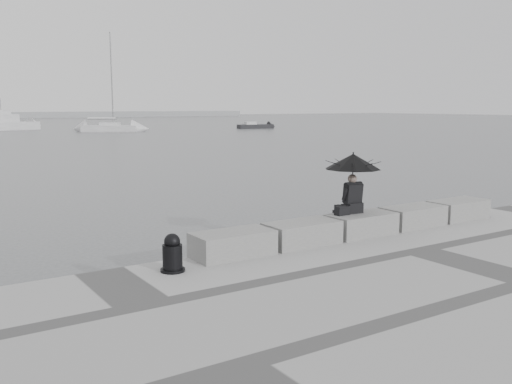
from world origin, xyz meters
TOP-DOWN VIEW (x-y plane):
  - ground at (0.00, 0.00)m, footprint 360.00×360.00m
  - stone_block_far_left at (-3.40, -0.45)m, footprint 1.60×0.80m
  - stone_block_left at (-1.70, -0.45)m, footprint 1.60×0.80m
  - stone_block_centre at (0.00, -0.45)m, footprint 1.60×0.80m
  - stone_block_right at (1.70, -0.45)m, footprint 1.60×0.80m
  - stone_block_far_right at (3.40, -0.45)m, footprint 1.60×0.80m
  - seated_person at (-0.10, -0.24)m, footprint 1.27×1.27m
  - bag at (-0.49, -0.33)m, footprint 0.31×0.18m
  - mooring_bollard at (-4.82, -0.75)m, footprint 0.44×0.44m
  - sailboat_right at (16.16, 64.15)m, footprint 7.37×5.73m
  - motor_cruiser at (5.66, 76.42)m, footprint 8.69×4.94m
  - small_motorboat at (37.72, 62.07)m, footprint 5.60×2.56m

SIDE VIEW (x-z plane):
  - ground at x=0.00m, z-range 0.00..0.00m
  - small_motorboat at x=37.72m, z-range -0.23..0.87m
  - sailboat_right at x=16.16m, z-range -5.92..6.98m
  - stone_block_far_left at x=-3.40m, z-range 0.50..1.00m
  - stone_block_left at x=-1.70m, z-range 0.50..1.00m
  - stone_block_centre at x=0.00m, z-range 0.50..1.00m
  - stone_block_right at x=1.70m, z-range 0.50..1.00m
  - stone_block_far_right at x=3.40m, z-range 0.50..1.00m
  - mooring_bollard at x=-4.82m, z-range 0.45..1.14m
  - motor_cruiser at x=5.66m, z-range -1.36..3.14m
  - bag at x=-0.49m, z-range 1.00..1.20m
  - seated_person at x=-0.10m, z-range 1.33..2.72m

